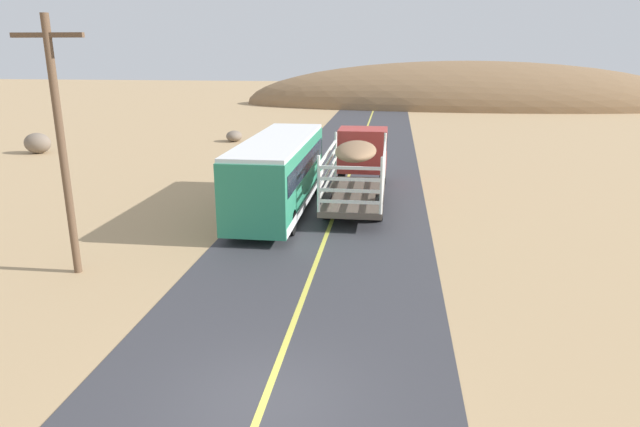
# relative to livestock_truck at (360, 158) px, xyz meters

# --- Properties ---
(ground_plane) EXTENTS (240.00, 240.00, 0.00)m
(ground_plane) POSITION_rel_livestock_truck_xyz_m (-0.84, -17.34, -1.79)
(ground_plane) COLOR tan
(road_surface) EXTENTS (8.00, 120.00, 0.02)m
(road_surface) POSITION_rel_livestock_truck_xyz_m (-0.84, -17.34, -1.78)
(road_surface) COLOR #38383D
(road_surface) RESTS_ON ground
(road_centre_line) EXTENTS (0.16, 117.60, 0.00)m
(road_centre_line) POSITION_rel_livestock_truck_xyz_m (-0.84, -17.34, -1.77)
(road_centre_line) COLOR #D8CC4C
(road_centre_line) RESTS_ON road_surface
(livestock_truck) EXTENTS (2.53, 9.70, 3.02)m
(livestock_truck) POSITION_rel_livestock_truck_xyz_m (0.00, 0.00, 0.00)
(livestock_truck) COLOR #B2332D
(livestock_truck) RESTS_ON road_surface
(bus) EXTENTS (2.54, 10.00, 3.21)m
(bus) POSITION_rel_livestock_truck_xyz_m (-3.30, -3.61, -0.04)
(bus) COLOR #2D8C66
(bus) RESTS_ON road_surface
(power_pole_near) EXTENTS (2.20, 0.24, 7.84)m
(power_pole_near) POSITION_rel_livestock_truck_xyz_m (-8.31, -11.37, 2.42)
(power_pole_near) COLOR brown
(power_pole_near) RESTS_ON ground
(boulder_near_shoulder) EXTENTS (1.82, 1.43, 1.40)m
(boulder_near_shoulder) POSITION_rel_livestock_truck_xyz_m (-22.67, 8.30, -1.09)
(boulder_near_shoulder) COLOR #756656
(boulder_near_shoulder) RESTS_ON ground
(boulder_mid_field) EXTENTS (1.22, 1.44, 0.84)m
(boulder_mid_field) POSITION_rel_livestock_truck_xyz_m (-10.70, 15.07, -1.37)
(boulder_mid_field) COLOR #756656
(boulder_mid_field) RESTS_ON ground
(distant_hill) EXTENTS (57.05, 17.37, 11.18)m
(distant_hill) POSITION_rel_livestock_truck_xyz_m (10.66, 46.99, -1.79)
(distant_hill) COLOR olive
(distant_hill) RESTS_ON ground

